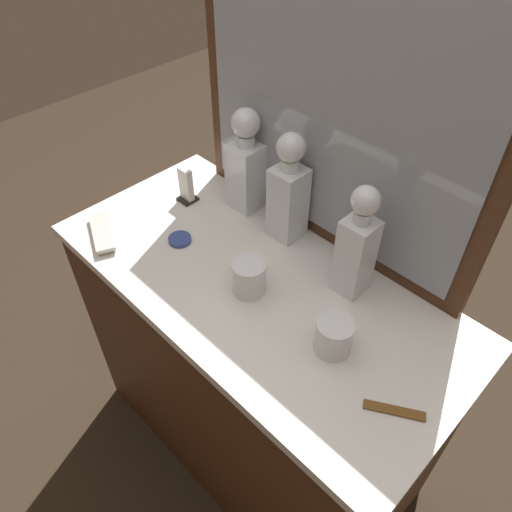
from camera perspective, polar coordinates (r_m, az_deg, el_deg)
name	(u,v)px	position (r m, az deg, el deg)	size (l,w,h in m)	color
ground_plane	(256,437)	(1.95, 0.00, -20.32)	(6.00, 6.00, 0.00)	#2D2319
dresser	(256,373)	(1.57, 0.00, -13.48)	(1.11, 0.54, 0.86)	#472816
dresser_mirror	(334,114)	(1.17, 9.04, 16.05)	(0.85, 0.03, 0.72)	#472816
crystal_decanter_far_right	(356,251)	(1.15, 11.56, 0.55)	(0.07, 0.07, 0.30)	white
crystal_decanter_right	(246,169)	(1.39, -1.12, 10.09)	(0.09, 0.09, 0.31)	white
crystal_decanter_rear	(288,197)	(1.29, 3.77, 6.86)	(0.08, 0.08, 0.31)	white
crystal_tumbler_far_left	(334,337)	(1.08, 9.04, -9.33)	(0.08, 0.08, 0.08)	white
crystal_tumbler_center	(249,278)	(1.18, -0.82, -2.62)	(0.08, 0.08, 0.09)	white
silver_brush_far_left	(102,233)	(1.41, -17.50, 2.57)	(0.18, 0.11, 0.02)	#B7A88C
porcelain_dish	(180,239)	(1.35, -8.87, 1.92)	(0.06, 0.06, 0.01)	#33478C
tortoiseshell_comb	(394,410)	(1.05, 15.81, -16.93)	(0.11, 0.08, 0.01)	brown
napkin_holder	(186,187)	(1.47, -8.12, 7.92)	(0.05, 0.05, 0.11)	black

